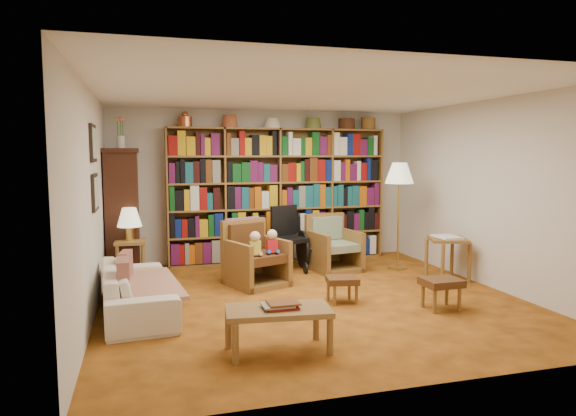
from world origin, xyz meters
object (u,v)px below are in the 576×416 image
object	(u,v)px
side_table_lamp	(130,251)
floor_lamp	(399,178)
armchair_leather	(255,257)
wheelchair	(286,241)
armchair_sage	(332,248)
sofa	(137,289)
coffee_table	(278,314)
footstool_a	(342,282)
footstool_b	(441,284)
side_table_papers	(448,245)

from	to	relation	value
side_table_lamp	floor_lamp	bearing A→B (deg)	-3.37
armchair_leather	wheelchair	world-z (taller)	wheelchair
armchair_leather	armchair_sage	bearing A→B (deg)	22.50
sofa	side_table_lamp	bearing A→B (deg)	-0.42
floor_lamp	coffee_table	bearing A→B (deg)	-133.79
side_table_lamp	coffee_table	size ratio (longest dim) A/B	0.60
side_table_lamp	footstool_a	size ratio (longest dim) A/B	1.41
armchair_sage	floor_lamp	size ratio (longest dim) A/B	0.51
armchair_leather	footstool_b	world-z (taller)	armchair_leather
side_table_lamp	armchair_leather	distance (m)	1.73
sofa	floor_lamp	world-z (taller)	floor_lamp
sofa	footstool_b	size ratio (longest dim) A/B	4.30
footstool_a	armchair_sage	bearing A→B (deg)	73.03
armchair_sage	side_table_papers	world-z (taller)	armchair_sage
footstool_b	coffee_table	distance (m)	2.24
sofa	wheelchair	bearing A→B (deg)	-56.89
armchair_sage	side_table_lamp	bearing A→B (deg)	-179.55
armchair_sage	sofa	bearing A→B (deg)	-152.79
wheelchair	sofa	bearing A→B (deg)	-142.56
floor_lamp	footstool_a	xyz separation A→B (m)	(-1.51, -1.48, -1.17)
wheelchair	floor_lamp	distance (m)	1.99
side_table_papers	side_table_lamp	bearing A→B (deg)	165.76
wheelchair	side_table_papers	xyz separation A→B (m)	(2.00, -1.32, 0.06)
floor_lamp	coffee_table	size ratio (longest dim) A/B	1.67
footstool_b	coffee_table	world-z (taller)	coffee_table
floor_lamp	footstool_a	bearing A→B (deg)	-135.69
side_table_lamp	footstool_b	xyz separation A→B (m)	(3.46, -2.27, -0.14)
armchair_sage	footstool_a	distance (m)	1.81
sofa	footstool_a	size ratio (longest dim) A/B	4.40
sofa	floor_lamp	distance (m)	4.23
sofa	armchair_leather	world-z (taller)	armchair_leather
armchair_leather	coffee_table	size ratio (longest dim) A/B	0.97
armchair_sage	footstool_a	size ratio (longest dim) A/B	2.02
footstool_a	side_table_lamp	bearing A→B (deg)	145.22
side_table_lamp	side_table_papers	bearing A→B (deg)	-14.24
armchair_leather	footstool_a	bearing A→B (deg)	-55.29
floor_lamp	side_table_papers	world-z (taller)	floor_lamp
side_table_lamp	armchair_sage	world-z (taller)	armchair_sage
side_table_papers	sofa	bearing A→B (deg)	-174.94
armchair_leather	side_table_papers	bearing A→B (deg)	-11.88
wheelchair	side_table_papers	bearing A→B (deg)	-33.39
footstool_a	footstool_b	bearing A→B (deg)	-29.24
floor_lamp	coffee_table	xyz separation A→B (m)	(-2.64, -2.75, -1.07)
wheelchair	footstool_a	bearing A→B (deg)	-85.32
side_table_lamp	footstool_a	world-z (taller)	side_table_lamp
armchair_leather	floor_lamp	world-z (taller)	floor_lamp
wheelchair	side_table_lamp	bearing A→B (deg)	-174.45
footstool_a	armchair_leather	bearing A→B (deg)	124.71
side_table_papers	footstool_a	xyz separation A→B (m)	(-1.84, -0.62, -0.25)
armchair_sage	side_table_papers	size ratio (longest dim) A/B	1.34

